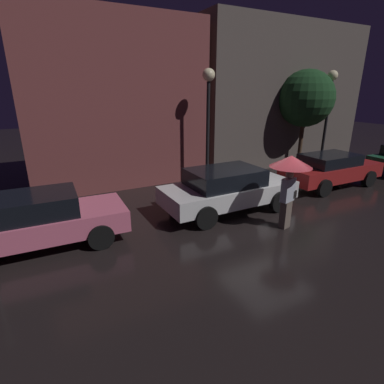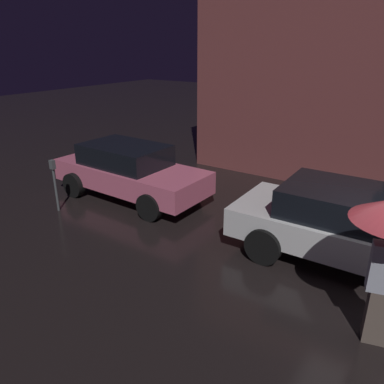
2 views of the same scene
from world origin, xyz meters
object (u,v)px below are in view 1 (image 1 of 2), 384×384
at_px(pedestrian_with_umbrella, 290,170).
at_px(street_lamp_near, 208,101).
at_px(parked_car_red, 331,169).
at_px(street_lamp_far, 330,97).
at_px(parked_car_white, 228,188).
at_px(parked_car_pink, 38,220).

bearing_deg(pedestrian_with_umbrella, street_lamp_near, -104.98).
xyz_separation_m(pedestrian_with_umbrella, street_lamp_near, (0.04, 4.70, 1.73)).
xyz_separation_m(parked_car_red, street_lamp_far, (2.45, 2.53, 2.83)).
xyz_separation_m(parked_car_white, pedestrian_with_umbrella, (0.77, -1.93, 0.99)).
bearing_deg(parked_car_white, street_lamp_near, 73.00).
bearing_deg(street_lamp_far, street_lamp_near, -179.65).
bearing_deg(street_lamp_near, pedestrian_with_umbrella, -90.53).
bearing_deg(parked_car_pink, parked_car_red, 2.26).
height_order(parked_car_pink, street_lamp_far, street_lamp_far).
bearing_deg(street_lamp_far, parked_car_white, -160.29).
height_order(pedestrian_with_umbrella, street_lamp_near, street_lamp_near).
relative_size(parked_car_pink, pedestrian_with_umbrella, 1.99).
bearing_deg(street_lamp_near, parked_car_white, -106.44).
xyz_separation_m(pedestrian_with_umbrella, street_lamp_far, (7.08, 4.74, 1.80)).
distance_m(parked_car_pink, parked_car_white, 5.75).
distance_m(parked_car_pink, parked_car_red, 11.15).
height_order(street_lamp_near, street_lamp_far, street_lamp_far).
relative_size(parked_car_pink, parked_car_white, 0.95).
distance_m(parked_car_white, pedestrian_with_umbrella, 2.30).
relative_size(parked_car_red, street_lamp_near, 0.95).
height_order(parked_car_white, street_lamp_far, street_lamp_far).
relative_size(pedestrian_with_umbrella, street_lamp_near, 0.47).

